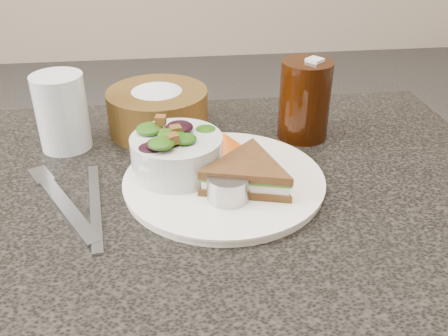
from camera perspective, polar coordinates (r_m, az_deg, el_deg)
dinner_plate at (r=0.77m, az=-0.00°, el=-1.52°), size 0.30×0.30×0.01m
sandwich at (r=0.73m, az=2.71°, el=-0.71°), size 0.19×0.19×0.04m
salad_bowl at (r=0.76m, az=-5.43°, el=2.30°), size 0.18×0.18×0.08m
dressing_ramekin at (r=0.70m, az=0.51°, el=-2.21°), size 0.08×0.08×0.04m
orange_wedge at (r=0.84m, az=-0.02°, el=3.11°), size 0.10×0.10×0.03m
fork at (r=0.75m, az=-17.67°, el=-4.16°), size 0.12×0.19×0.01m
knife at (r=0.74m, az=-14.50°, el=-4.12°), size 0.04×0.22×0.00m
bread_basket at (r=0.93m, az=-7.60°, el=7.31°), size 0.21×0.21×0.10m
cola_glass at (r=0.90m, az=9.22°, el=8.04°), size 0.12×0.12×0.15m
water_glass at (r=0.89m, az=-18.04°, el=6.10°), size 0.09×0.09×0.13m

